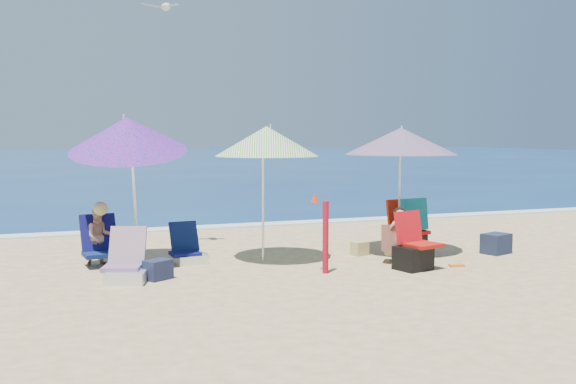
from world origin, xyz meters
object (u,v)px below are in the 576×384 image
object	(u,v)px
umbrella_turquoise	(401,141)
umbrella_striped	(267,141)
umbrella_blue	(128,134)
person_left	(100,236)
chair_rainbow	(126,267)
furled_umbrella	(323,230)
chair_navy	(188,252)
person_center	(400,237)
camp_chair_left	(413,252)
seagull	(165,7)
camp_chair_right	(408,234)

from	to	relation	value
umbrella_turquoise	umbrella_striped	world-z (taller)	umbrella_striped
umbrella_blue	person_left	size ratio (longest dim) A/B	2.48
chair_rainbow	person_left	distance (m)	1.30
furled_umbrella	umbrella_turquoise	bearing A→B (deg)	29.28
umbrella_turquoise	chair_navy	world-z (taller)	umbrella_turquoise
person_center	person_left	world-z (taller)	person_left
umbrella_turquoise	chair_navy	bearing A→B (deg)	173.78
chair_rainbow	person_center	distance (m)	4.09
umbrella_turquoise	person_center	bearing A→B (deg)	-119.09
furled_umbrella	chair_rainbow	xyz separation A→B (m)	(-2.71, 0.43, -0.44)
chair_navy	person_center	world-z (taller)	person_center
chair_navy	umbrella_blue	bearing A→B (deg)	172.65
furled_umbrella	camp_chair_left	size ratio (longest dim) A/B	1.35
chair_navy	person_left	world-z (taller)	person_left
person_center	seagull	world-z (taller)	seagull
umbrella_blue	person_center	xyz separation A→B (m)	(3.92, -1.23, -1.57)
person_center	umbrella_striped	bearing A→B (deg)	155.29
umbrella_turquoise	camp_chair_right	bearing A→B (deg)	-70.26
chair_navy	camp_chair_right	xyz separation A→B (m)	(3.53, -0.55, 0.18)
seagull	camp_chair_left	bearing A→B (deg)	-42.49
umbrella_striped	person_center	bearing A→B (deg)	-24.71
umbrella_blue	camp_chair_right	xyz separation A→B (m)	(4.39, -0.66, -1.63)
person_left	camp_chair_right	bearing A→B (deg)	-9.87
umbrella_blue	camp_chair_left	distance (m)	4.58
person_left	umbrella_turquoise	bearing A→B (deg)	-7.99
chair_rainbow	seagull	world-z (taller)	seagull
camp_chair_left	person_center	xyz separation A→B (m)	(0.03, 0.47, 0.16)
camp_chair_right	umbrella_turquoise	bearing A→B (deg)	109.74
furled_umbrella	chair_navy	xyz separation A→B (m)	(-1.68, 1.38, -0.46)
camp_chair_left	seagull	distance (m)	5.71
umbrella_blue	person_center	world-z (taller)	umbrella_blue
umbrella_turquoise	seagull	bearing A→B (deg)	155.20
umbrella_striped	chair_navy	size ratio (longest dim) A/B	3.46
umbrella_blue	furled_umbrella	distance (m)	3.24
chair_navy	person_center	size ratio (longest dim) A/B	0.73
umbrella_turquoise	chair_rainbow	bearing A→B (deg)	-172.67
furled_umbrella	person_left	xyz separation A→B (m)	(-2.96, 1.67, -0.18)
umbrella_striped	camp_chair_right	distance (m)	2.81
chair_rainbow	camp_chair_right	bearing A→B (deg)	5.12
umbrella_turquoise	furled_umbrella	size ratio (longest dim) A/B	1.86
umbrella_turquoise	camp_chair_left	size ratio (longest dim) A/B	2.51
umbrella_turquoise	chair_rainbow	xyz separation A→B (m)	(-4.50, -0.58, -1.68)
person_center	chair_rainbow	bearing A→B (deg)	177.71
furled_umbrella	seagull	bearing A→B (deg)	123.69
chair_navy	person_center	xyz separation A→B (m)	(3.06, -1.12, 0.25)
person_left	seagull	xyz separation A→B (m)	(1.20, 0.97, 3.65)
umbrella_turquoise	seagull	xyz separation A→B (m)	(-3.56, 1.64, 2.23)
umbrella_striped	chair_rainbow	bearing A→B (deg)	-162.61
chair_navy	seagull	world-z (taller)	seagull
umbrella_turquoise	umbrella_blue	xyz separation A→B (m)	(-4.33, 0.49, 0.11)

